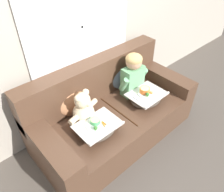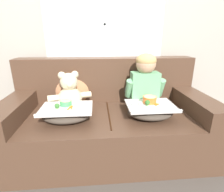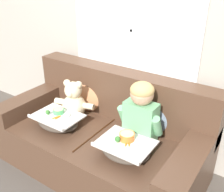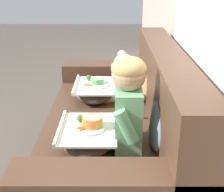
# 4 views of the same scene
# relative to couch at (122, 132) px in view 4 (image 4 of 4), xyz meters

# --- Properties ---
(ground_plane) EXTENTS (14.00, 14.00, 0.00)m
(ground_plane) POSITION_rel_couch_xyz_m (0.00, -0.07, -0.32)
(ground_plane) COLOR #4C443D
(couch) EXTENTS (1.94, 0.95, 0.92)m
(couch) POSITION_rel_couch_xyz_m (0.00, 0.00, 0.00)
(couch) COLOR #4C3323
(couch) RESTS_ON ground_plane
(throw_pillow_behind_child) EXTENTS (0.39, 0.19, 0.41)m
(throw_pillow_behind_child) POSITION_rel_couch_xyz_m (0.38, 0.22, 0.29)
(throw_pillow_behind_child) COLOR slate
(throw_pillow_behind_child) RESTS_ON couch
(throw_pillow_behind_teddy) EXTENTS (0.40, 0.19, 0.42)m
(throw_pillow_behind_teddy) POSITION_rel_couch_xyz_m (-0.38, 0.22, 0.29)
(throw_pillow_behind_teddy) COLOR #B2754C
(throw_pillow_behind_teddy) RESTS_ON couch
(child_figure) EXTENTS (0.39, 0.20, 0.56)m
(child_figure) POSITION_rel_couch_xyz_m (0.38, 0.02, 0.41)
(child_figure) COLOR #66A370
(child_figure) RESTS_ON couch
(teddy_bear) EXTENTS (0.43, 0.31, 0.39)m
(teddy_bear) POSITION_rel_couch_xyz_m (-0.37, 0.01, 0.27)
(teddy_bear) COLOR beige
(teddy_bear) RESTS_ON couch
(lap_tray_child) EXTENTS (0.43, 0.35, 0.19)m
(lap_tray_child) POSITION_rel_couch_xyz_m (0.38, -0.22, 0.18)
(lap_tray_child) COLOR #473D33
(lap_tray_child) RESTS_ON child_figure
(lap_tray_teddy) EXTENTS (0.45, 0.33, 0.18)m
(lap_tray_teddy) POSITION_rel_couch_xyz_m (-0.38, -0.22, 0.17)
(lap_tray_teddy) COLOR #473D33
(lap_tray_teddy) RESTS_ON teddy_bear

